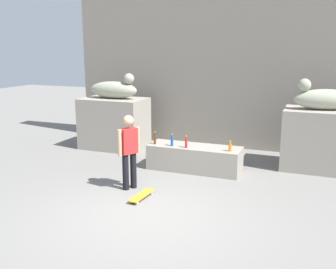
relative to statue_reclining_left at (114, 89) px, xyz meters
The scene contains 13 objects.
ground_plane 5.45m from the statue_reclining_left, 54.33° to the right, with size 40.00×40.00×0.00m, color slate.
facade_wall 3.52m from the statue_reclining_left, 28.57° to the left, with size 9.79×0.60×5.53m, color gray.
pedestal_left 1.07m from the statue_reclining_left, behind, with size 1.96×1.25×1.56m, color gray.
pedestal_right 6.10m from the statue_reclining_left, ahead, with size 1.96×1.25×1.56m, color gray.
statue_reclining_left is the anchor object (origin of this frame).
statue_reclining_right 5.98m from the statue_reclining_left, ahead, with size 1.69×0.93×0.78m.
ledge_block 3.59m from the statue_reclining_left, 22.94° to the right, with size 2.37×0.81×0.64m, color gray.
skater 3.80m from the statue_reclining_left, 56.33° to the right, with size 0.36×0.47×1.67m.
skateboard 4.67m from the statue_reclining_left, 54.02° to the right, with size 0.26×0.81×0.08m.
bottle_orange 4.33m from the statue_reclining_left, 19.96° to the right, with size 0.08×0.08×0.26m.
bottle_red 3.38m from the statue_reclining_left, 27.74° to the right, with size 0.07×0.07×0.31m.
bottle_blue 3.04m from the statue_reclining_left, 30.77° to the right, with size 0.07×0.07×0.31m.
bottle_brown 2.66m from the statue_reclining_left, 36.26° to the right, with size 0.07×0.07×0.33m.
Camera 1 is at (2.82, -6.19, 3.10)m, focal length 41.14 mm.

